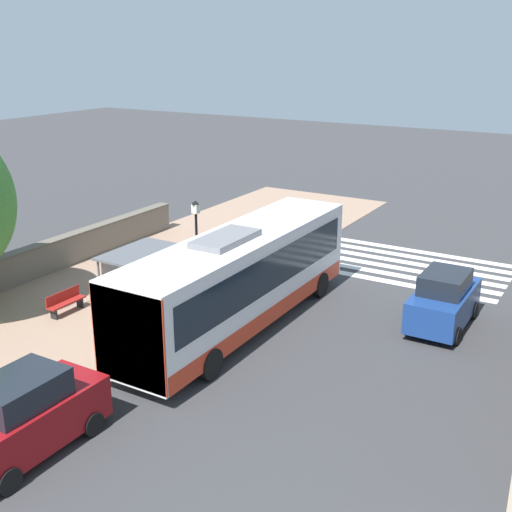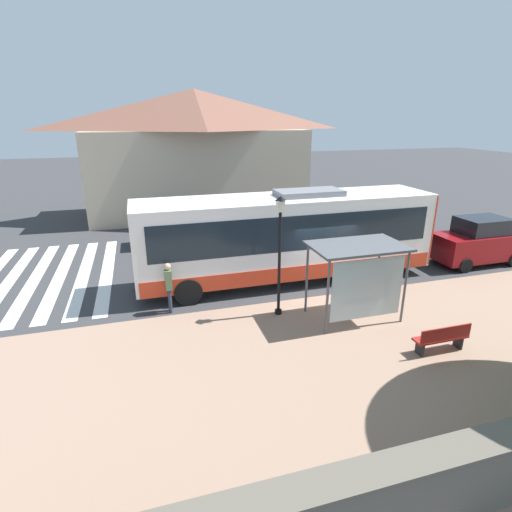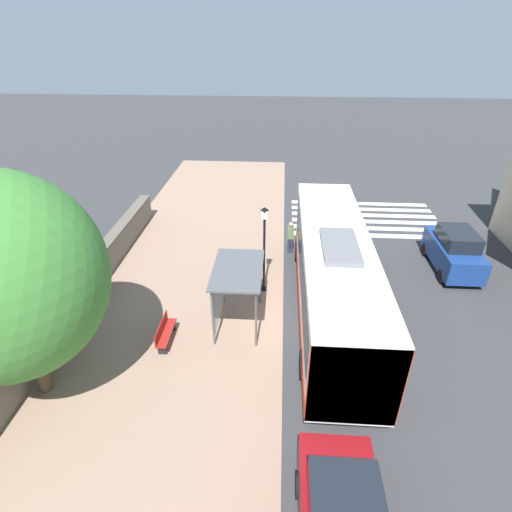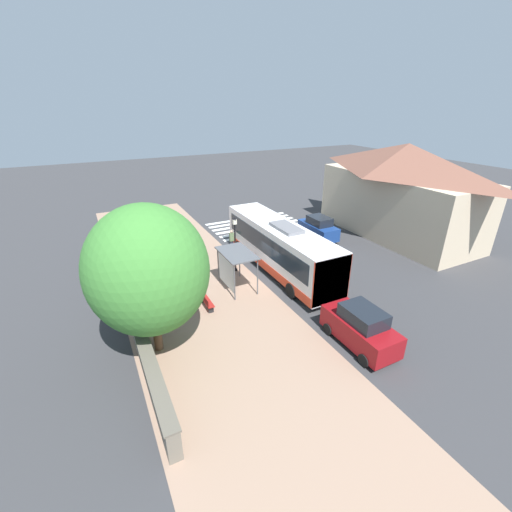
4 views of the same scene
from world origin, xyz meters
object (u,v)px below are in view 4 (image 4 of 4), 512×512
object	(u,v)px
bus	(279,246)
parked_car_behind_bus	(360,328)
shade_tree	(148,270)
bench	(206,301)
street_lamp_near	(235,240)
pedestrian	(232,239)
bus_shelter	(234,259)
parked_car_far_lane	(318,228)

from	to	relation	value
bus	parked_car_behind_bus	distance (m)	9.10
bus	shade_tree	distance (m)	11.10
bench	parked_car_behind_bus	distance (m)	8.83
bench	parked_car_behind_bus	xyz separation A→B (m)	(5.73, -6.70, 0.55)
bus	bench	distance (m)	6.91
parked_car_behind_bus	street_lamp_near	bearing A→B (deg)	101.98
pedestrian	parked_car_behind_bus	size ratio (longest dim) A/B	0.44
bus_shelter	bench	size ratio (longest dim) A/B	1.83
bus_shelter	shade_tree	bearing A→B (deg)	-146.65
parked_car_far_lane	bus_shelter	bearing A→B (deg)	-154.78
shade_tree	parked_car_far_lane	xyz separation A→B (m)	(15.94, 8.60, -3.38)
bus_shelter	shade_tree	xyz separation A→B (m)	(-5.82, -3.83, 2.25)
bench	shade_tree	distance (m)	5.71
bus	street_lamp_near	size ratio (longest dim) A/B	2.91
bus	pedestrian	size ratio (longest dim) A/B	6.63
parked_car_far_lane	parked_car_behind_bus	bearing A→B (deg)	-118.18
bus_shelter	street_lamp_near	bearing A→B (deg)	65.44
shade_tree	parked_car_behind_bus	distance (m)	10.56
bus	bench	xyz separation A→B (m)	(-6.35, -2.34, -1.43)
bench	parked_car_far_lane	size ratio (longest dim) A/B	0.42
shade_tree	parked_car_behind_bus	world-z (taller)	shade_tree
bus	shade_tree	world-z (taller)	shade_tree
street_lamp_near	parked_car_far_lane	distance (m)	9.50
pedestrian	street_lamp_near	distance (m)	3.97
pedestrian	parked_car_behind_bus	distance (m)	13.92
bus_shelter	parked_car_far_lane	xyz separation A→B (m)	(10.12, 4.77, -1.13)
shade_tree	parked_car_far_lane	size ratio (longest dim) A/B	1.88
parked_car_behind_bus	parked_car_far_lane	bearing A→B (deg)	61.82
street_lamp_near	parked_car_behind_bus	bearing A→B (deg)	-78.02
shade_tree	parked_car_far_lane	bearing A→B (deg)	28.34
bus_shelter	bus	bearing A→B (deg)	14.38
parked_car_far_lane	street_lamp_near	bearing A→B (deg)	-164.86
pedestrian	bench	xyz separation A→B (m)	(-4.74, -7.19, -0.59)
bus_shelter	shade_tree	world-z (taller)	shade_tree
bench	parked_car_behind_bus	world-z (taller)	parked_car_behind_bus
bus	parked_car_far_lane	bearing A→B (deg)	31.13
street_lamp_near	parked_car_behind_bus	xyz separation A→B (m)	(2.20, -10.36, -1.40)
pedestrian	parked_car_far_lane	bearing A→B (deg)	-7.76
parked_car_far_lane	shade_tree	bearing A→B (deg)	-151.66
street_lamp_near	shade_tree	bearing A→B (deg)	-138.21
street_lamp_near	parked_car_behind_bus	distance (m)	10.68
street_lamp_near	parked_car_far_lane	bearing A→B (deg)	15.14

